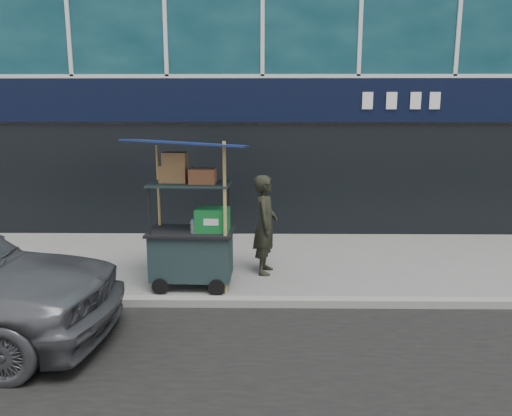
{
  "coord_description": "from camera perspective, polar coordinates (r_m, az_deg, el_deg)",
  "views": [
    {
      "loc": [
        0.0,
        -6.87,
        2.8
      ],
      "look_at": [
        -0.1,
        1.2,
        1.14
      ],
      "focal_mm": 35.0,
      "sensor_mm": 36.0,
      "label": 1
    }
  ],
  "objects": [
    {
      "name": "ground",
      "position": [
        7.42,
        0.67,
        -10.55
      ],
      "size": [
        80.0,
        80.0,
        0.0
      ],
      "primitive_type": "plane",
      "color": "slate",
      "rests_on": "ground"
    },
    {
      "name": "vendor_man",
      "position": [
        8.37,
        1.08,
        -1.92
      ],
      "size": [
        0.47,
        0.65,
        1.68
      ],
      "primitive_type": "imported",
      "rotation": [
        0.0,
        0.0,
        1.45
      ],
      "color": "black",
      "rests_on": "ground"
    },
    {
      "name": "vendor_cart",
      "position": [
        7.8,
        -7.28,
        -3.14
      ],
      "size": [
        1.77,
        1.28,
        2.35
      ],
      "rotation": [
        0.0,
        0.0,
        -0.03
      ],
      "color": "black",
      "rests_on": "ground"
    },
    {
      "name": "curb",
      "position": [
        7.21,
        0.67,
        -10.71
      ],
      "size": [
        80.0,
        0.18,
        0.12
      ],
      "primitive_type": "cube",
      "color": "gray",
      "rests_on": "ground"
    }
  ]
}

